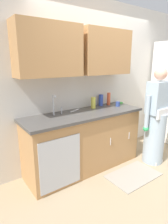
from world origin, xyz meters
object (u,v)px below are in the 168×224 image
object	(u,v)px
knife_on_counter	(75,110)
bottle_water_tall	(101,100)
sink	(61,118)
person_at_sink	(156,124)
bottle_soap	(93,103)
cup_by_sink	(118,104)
sponge	(119,103)
bottle_water_short	(109,99)

from	to	relation	value
knife_on_counter	bottle_water_tall	bearing A→B (deg)	158.93
sink	person_at_sink	bearing A→B (deg)	-20.21
bottle_water_tall	bottle_soap	bearing A→B (deg)	-161.56
sink	cup_by_sink	world-z (taller)	sink
sink	bottle_water_tall	distance (m)	0.97
sink	knife_on_counter	size ratio (longest dim) A/B	2.08
bottle_water_tall	knife_on_counter	bearing A→B (deg)	-176.76
cup_by_sink	person_at_sink	bearing A→B (deg)	-57.27
sink	person_at_sink	size ratio (longest dim) A/B	0.31
bottle_soap	knife_on_counter	world-z (taller)	bottle_soap
sink	person_at_sink	distance (m)	1.61
knife_on_counter	sponge	distance (m)	0.95
person_at_sink	sponge	size ratio (longest dim) A/B	14.73
bottle_soap	bottle_water_tall	xyz separation A→B (m)	(0.24, 0.08, 0.01)
sink	knife_on_counter	xyz separation A→B (m)	(0.36, 0.19, 0.02)
bottle_water_short	cup_by_sink	size ratio (longest dim) A/B	2.71
bottle_soap	sponge	distance (m)	0.62
bottle_water_tall	cup_by_sink	xyz separation A→B (m)	(0.20, -0.22, -0.06)
person_at_sink	bottle_water_short	distance (m)	0.91
bottle_water_tall	sponge	size ratio (longest dim) A/B	1.81
bottle_soap	knife_on_counter	xyz separation A→B (m)	(-0.34, 0.05, -0.09)
bottle_water_short	bottle_soap	bearing A→B (deg)	-174.44
sponge	bottle_water_short	bearing A→B (deg)	167.31
person_at_sink	bottle_water_tall	bearing A→B (deg)	125.94
bottle_water_short	bottle_water_tall	bearing A→B (deg)	164.26
sink	bottle_soap	xyz separation A→B (m)	(0.70, 0.14, 0.11)
bottle_water_tall	person_at_sink	bearing A→B (deg)	-54.06
person_at_sink	sink	bearing A→B (deg)	159.79
bottle_water_tall	sink	bearing A→B (deg)	-166.85
bottle_water_short	knife_on_counter	distance (m)	0.73
bottle_water_tall	sponge	bearing A→B (deg)	-13.90
sink	cup_by_sink	size ratio (longest dim) A/B	6.10
person_at_sink	bottle_water_short	world-z (taller)	person_at_sink
bottle_soap	knife_on_counter	distance (m)	0.36
cup_by_sink	knife_on_counter	size ratio (longest dim) A/B	0.34
bottle_water_short	sponge	world-z (taller)	bottle_water_short
person_at_sink	bottle_water_tall	world-z (taller)	person_at_sink
person_at_sink	bottle_soap	bearing A→B (deg)	139.03
bottle_water_short	cup_by_sink	bearing A→B (deg)	-72.41
cup_by_sink	bottle_water_tall	bearing A→B (deg)	132.98
bottle_soap	bottle_water_tall	distance (m)	0.25
person_at_sink	bottle_water_tall	xyz separation A→B (m)	(-0.56, 0.77, 0.35)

